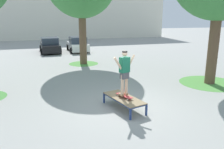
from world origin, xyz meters
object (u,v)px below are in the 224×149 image
at_px(skater, 124,70).
at_px(car_black, 50,46).
at_px(car_white, 78,45).
at_px(skate_box, 124,99).
at_px(skateboard, 124,96).

relative_size(skater, car_black, 0.40).
height_order(skater, car_white, skater).
relative_size(skate_box, skateboard, 2.47).
relative_size(skate_box, car_black, 0.48).
bearing_deg(car_black, skate_box, -82.65).
bearing_deg(skate_box, car_black, 97.35).
bearing_deg(skater, skateboard, -70.01).
height_order(skater, car_black, skater).
height_order(skateboard, car_white, car_white).
height_order(skate_box, car_white, car_white).
bearing_deg(skate_box, car_white, 87.30).
xyz_separation_m(skate_box, car_black, (-2.04, 15.82, 0.28)).
bearing_deg(skateboard, skater, 109.99).
bearing_deg(car_white, skate_box, -92.70).
height_order(skate_box, car_black, car_black).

